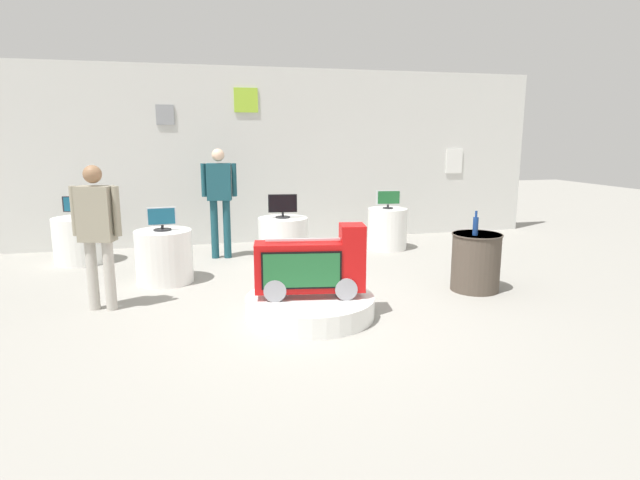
# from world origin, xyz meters

# --- Properties ---
(ground_plane) EXTENTS (30.00, 30.00, 0.00)m
(ground_plane) POSITION_xyz_m (0.00, 0.00, 0.00)
(ground_plane) COLOR gray
(back_wall_display) EXTENTS (10.95, 0.13, 3.17)m
(back_wall_display) POSITION_xyz_m (-0.01, 4.26, 1.59)
(back_wall_display) COLOR silver
(back_wall_display) RESTS_ON ground
(main_display_pedestal) EXTENTS (1.42, 1.42, 0.23)m
(main_display_pedestal) POSITION_xyz_m (-0.06, -0.06, 0.11)
(main_display_pedestal) COLOR white
(main_display_pedestal) RESTS_ON ground
(novelty_firetruck_tv) EXTENTS (1.23, 0.54, 0.80)m
(novelty_firetruck_tv) POSITION_xyz_m (-0.04, -0.07, 0.56)
(novelty_firetruck_tv) COLOR gray
(novelty_firetruck_tv) RESTS_ON main_display_pedestal
(display_pedestal_left_rear) EXTENTS (0.77, 0.77, 0.72)m
(display_pedestal_left_rear) POSITION_xyz_m (0.10, 2.45, 0.36)
(display_pedestal_left_rear) COLOR white
(display_pedestal_left_rear) RESTS_ON ground
(tv_on_left_rear) EXTENTS (0.44, 0.23, 0.36)m
(tv_on_left_rear) POSITION_xyz_m (0.10, 2.45, 0.91)
(tv_on_left_rear) COLOR black
(tv_on_left_rear) RESTS_ON display_pedestal_left_rear
(display_pedestal_center_rear) EXTENTS (0.68, 0.68, 0.72)m
(display_pedestal_center_rear) POSITION_xyz_m (2.06, 3.02, 0.36)
(display_pedestal_center_rear) COLOR white
(display_pedestal_center_rear) RESTS_ON ground
(tv_on_center_rear) EXTENTS (0.42, 0.18, 0.32)m
(tv_on_center_rear) POSITION_xyz_m (2.06, 3.02, 0.89)
(tv_on_center_rear) COLOR black
(tv_on_center_rear) RESTS_ON display_pedestal_center_rear
(display_pedestal_right_rear) EXTENTS (0.76, 0.76, 0.72)m
(display_pedestal_right_rear) POSITION_xyz_m (-1.66, 1.77, 0.36)
(display_pedestal_right_rear) COLOR white
(display_pedestal_right_rear) RESTS_ON ground
(tv_on_right_rear) EXTENTS (0.38, 0.23, 0.31)m
(tv_on_right_rear) POSITION_xyz_m (-1.66, 1.77, 0.87)
(tv_on_right_rear) COLOR black
(tv_on_right_rear) RESTS_ON display_pedestal_right_rear
(display_pedestal_far_right) EXTENTS (0.78, 0.78, 0.72)m
(display_pedestal_far_right) POSITION_xyz_m (-2.98, 3.25, 0.36)
(display_pedestal_far_right) COLOR white
(display_pedestal_far_right) RESTS_ON ground
(tv_on_far_right) EXTENTS (0.40, 0.18, 0.33)m
(tv_on_far_right) POSITION_xyz_m (-2.98, 3.25, 0.90)
(tv_on_far_right) COLOR black
(tv_on_far_right) RESTS_ON display_pedestal_far_right
(side_table_round) EXTENTS (0.63, 0.63, 0.74)m
(side_table_round) POSITION_xyz_m (2.24, 0.39, 0.38)
(side_table_round) COLOR #4C4238
(side_table_round) RESTS_ON ground
(bottle_on_side_table) EXTENTS (0.07, 0.07, 0.31)m
(bottle_on_side_table) POSITION_xyz_m (2.15, 0.31, 0.87)
(bottle_on_side_table) COLOR navy
(bottle_on_side_table) RESTS_ON side_table_round
(shopper_browsing_near_truck) EXTENTS (0.54, 0.30, 1.65)m
(shopper_browsing_near_truck) POSITION_xyz_m (-2.31, 0.76, 0.96)
(shopper_browsing_near_truck) COLOR #B2ADA3
(shopper_browsing_near_truck) RESTS_ON ground
(shopper_browsing_rear) EXTENTS (0.55, 0.26, 1.76)m
(shopper_browsing_rear) POSITION_xyz_m (-0.81, 3.04, 1.04)
(shopper_browsing_rear) COLOR #194751
(shopper_browsing_rear) RESTS_ON ground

